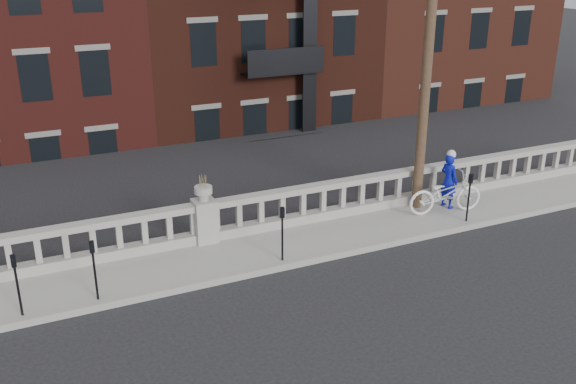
# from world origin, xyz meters

# --- Properties ---
(ground) EXTENTS (120.00, 120.00, 0.00)m
(ground) POSITION_xyz_m (0.00, 0.00, 0.00)
(ground) COLOR black
(ground) RESTS_ON ground
(sidewalk) EXTENTS (32.00, 2.20, 0.15)m
(sidewalk) POSITION_xyz_m (0.00, 3.00, 0.07)
(sidewalk) COLOR gray
(sidewalk) RESTS_ON ground
(balustrade) EXTENTS (28.00, 0.34, 1.03)m
(balustrade) POSITION_xyz_m (0.00, 3.95, 0.64)
(balustrade) COLOR gray
(balustrade) RESTS_ON sidewalk
(planter_pedestal) EXTENTS (0.55, 0.55, 1.76)m
(planter_pedestal) POSITION_xyz_m (0.00, 3.95, 0.83)
(planter_pedestal) COLOR gray
(planter_pedestal) RESTS_ON sidewalk
(lower_level) EXTENTS (80.00, 44.00, 20.80)m
(lower_level) POSITION_xyz_m (0.56, 23.04, 2.63)
(lower_level) COLOR #605E59
(lower_level) RESTS_ON ground
(utility_pole) EXTENTS (1.60, 0.28, 10.00)m
(utility_pole) POSITION_xyz_m (6.20, 3.60, 5.24)
(utility_pole) COLOR #422D1E
(utility_pole) RESTS_ON sidewalk
(parking_meter_a) EXTENTS (0.10, 0.09, 1.36)m
(parking_meter_a) POSITION_xyz_m (-4.47, 2.15, 1.00)
(parking_meter_a) COLOR black
(parking_meter_a) RESTS_ON sidewalk
(parking_meter_b) EXTENTS (0.10, 0.09, 1.36)m
(parking_meter_b) POSITION_xyz_m (-2.97, 2.15, 1.00)
(parking_meter_b) COLOR black
(parking_meter_b) RESTS_ON sidewalk
(parking_meter_c) EXTENTS (0.10, 0.09, 1.36)m
(parking_meter_c) POSITION_xyz_m (1.32, 2.15, 1.00)
(parking_meter_c) COLOR black
(parking_meter_c) RESTS_ON sidewalk
(parking_meter_d) EXTENTS (0.10, 0.09, 1.36)m
(parking_meter_d) POSITION_xyz_m (6.81, 2.15, 1.00)
(parking_meter_d) COLOR black
(parking_meter_d) RESTS_ON sidewalk
(bicycle) EXTENTS (2.25, 1.11, 1.13)m
(bicycle) POSITION_xyz_m (6.65, 2.92, 0.71)
(bicycle) COLOR white
(bicycle) RESTS_ON sidewalk
(cyclist) EXTENTS (0.47, 0.64, 1.59)m
(cyclist) POSITION_xyz_m (6.98, 3.22, 0.95)
(cyclist) COLOR #0B13A9
(cyclist) RESTS_ON sidewalk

